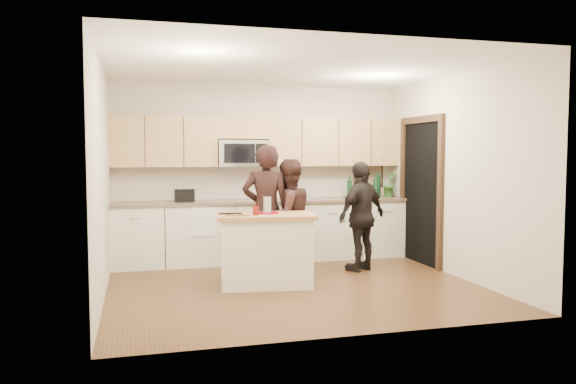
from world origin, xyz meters
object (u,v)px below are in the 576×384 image
object	(u,v)px
woman_left	(266,211)
woman_right	(362,216)
toaster	(184,195)
island	(266,250)
woman_center	(288,217)

from	to	relation	value
woman_left	woman_right	world-z (taller)	woman_left
woman_right	toaster	bearing A→B (deg)	-51.91
island	woman_left	world-z (taller)	woman_left
toaster	woman_left	bearing A→B (deg)	-45.87
woman_left	toaster	bearing A→B (deg)	-33.21
woman_center	island	bearing A→B (deg)	31.15
toaster	woman_left	size ratio (longest dim) A/B	0.16
island	woman_center	world-z (taller)	woman_center
toaster	woman_right	size ratio (longest dim) A/B	0.18
toaster	woman_left	world-z (taller)	woman_left
toaster	woman_center	size ratio (longest dim) A/B	0.18
woman_left	island	bearing A→B (deg)	89.43
island	toaster	world-z (taller)	toaster
island	woman_left	distance (m)	0.71
woman_left	woman_right	distance (m)	1.38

